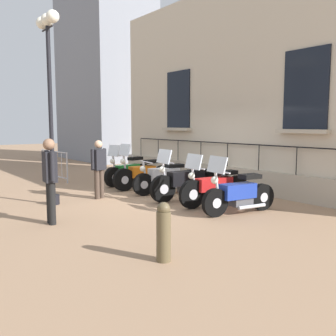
{
  "coord_description": "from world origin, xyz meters",
  "views": [
    {
      "loc": [
        6.04,
        8.07,
        1.99
      ],
      "look_at": [
        -0.09,
        0.0,
        0.8
      ],
      "focal_mm": 40.25,
      "sensor_mm": 36.0,
      "label": 1
    }
  ],
  "objects_px": {
    "crowd_barrier": "(54,164)",
    "bollard": "(164,232)",
    "motorcycle_white": "(165,178)",
    "pedestrian_standing": "(99,166)",
    "motorcycle_orange": "(143,175)",
    "motorcycle_black": "(187,182)",
    "motorcycle_red": "(215,187)",
    "motorcycle_blue": "(239,194)",
    "motorcycle_green": "(128,172)",
    "pedestrian_walking": "(50,176)",
    "lamppost": "(49,74)"
  },
  "relations": [
    {
      "from": "motorcycle_green",
      "to": "motorcycle_red",
      "type": "bearing_deg",
      "value": 90.26
    },
    {
      "from": "crowd_barrier",
      "to": "bollard",
      "type": "height_order",
      "value": "crowd_barrier"
    },
    {
      "from": "motorcycle_orange",
      "to": "bollard",
      "type": "xyz_separation_m",
      "value": [
        3.17,
        5.33,
        0.0
      ]
    },
    {
      "from": "lamppost",
      "to": "motorcycle_red",
      "type": "bearing_deg",
      "value": 140.93
    },
    {
      "from": "motorcycle_blue",
      "to": "lamppost",
      "type": "bearing_deg",
      "value": -49.53
    },
    {
      "from": "crowd_barrier",
      "to": "motorcycle_blue",
      "type": "bearing_deg",
      "value": 100.7
    },
    {
      "from": "motorcycle_black",
      "to": "pedestrian_standing",
      "type": "distance_m",
      "value": 2.39
    },
    {
      "from": "motorcycle_white",
      "to": "pedestrian_walking",
      "type": "bearing_deg",
      "value": 18.41
    },
    {
      "from": "motorcycle_black",
      "to": "motorcycle_blue",
      "type": "relative_size",
      "value": 1.16
    },
    {
      "from": "motorcycle_red",
      "to": "bollard",
      "type": "bearing_deg",
      "value": 35.01
    },
    {
      "from": "motorcycle_orange",
      "to": "motorcycle_white",
      "type": "distance_m",
      "value": 1.05
    },
    {
      "from": "bollard",
      "to": "pedestrian_walking",
      "type": "xyz_separation_m",
      "value": [
        0.56,
        -3.02,
        0.53
      ]
    },
    {
      "from": "motorcycle_black",
      "to": "pedestrian_standing",
      "type": "bearing_deg",
      "value": -40.56
    },
    {
      "from": "motorcycle_black",
      "to": "motorcycle_white",
      "type": "bearing_deg",
      "value": -92.63
    },
    {
      "from": "pedestrian_standing",
      "to": "pedestrian_walking",
      "type": "distance_m",
      "value": 2.62
    },
    {
      "from": "lamppost",
      "to": "bollard",
      "type": "relative_size",
      "value": 5.22
    },
    {
      "from": "motorcycle_green",
      "to": "motorcycle_red",
      "type": "xyz_separation_m",
      "value": [
        -0.02,
        4.03,
        0.04
      ]
    },
    {
      "from": "motorcycle_red",
      "to": "bollard",
      "type": "xyz_separation_m",
      "value": [
        3.24,
        2.27,
        -0.01
      ]
    },
    {
      "from": "bollard",
      "to": "pedestrian_walking",
      "type": "bearing_deg",
      "value": -79.58
    },
    {
      "from": "crowd_barrier",
      "to": "pedestrian_walking",
      "type": "relative_size",
      "value": 1.21
    },
    {
      "from": "crowd_barrier",
      "to": "bollard",
      "type": "relative_size",
      "value": 2.36
    },
    {
      "from": "motorcycle_white",
      "to": "pedestrian_standing",
      "type": "distance_m",
      "value": 1.95
    },
    {
      "from": "motorcycle_orange",
      "to": "motorcycle_black",
      "type": "relative_size",
      "value": 0.92
    },
    {
      "from": "crowd_barrier",
      "to": "motorcycle_orange",
      "type": "bearing_deg",
      "value": 113.42
    },
    {
      "from": "pedestrian_standing",
      "to": "motorcycle_red",
      "type": "bearing_deg",
      "value": 126.43
    },
    {
      "from": "motorcycle_orange",
      "to": "motorcycle_green",
      "type": "bearing_deg",
      "value": -93.22
    },
    {
      "from": "crowd_barrier",
      "to": "pedestrian_walking",
      "type": "distance_m",
      "value": 6.2
    },
    {
      "from": "motorcycle_orange",
      "to": "motorcycle_white",
      "type": "height_order",
      "value": "motorcycle_orange"
    },
    {
      "from": "motorcycle_orange",
      "to": "motorcycle_red",
      "type": "bearing_deg",
      "value": 91.36
    },
    {
      "from": "motorcycle_blue",
      "to": "motorcycle_black",
      "type": "bearing_deg",
      "value": -93.11
    },
    {
      "from": "motorcycle_green",
      "to": "motorcycle_black",
      "type": "relative_size",
      "value": 0.87
    },
    {
      "from": "motorcycle_red",
      "to": "motorcycle_orange",
      "type": "bearing_deg",
      "value": -88.64
    },
    {
      "from": "motorcycle_black",
      "to": "bollard",
      "type": "relative_size",
      "value": 2.57
    },
    {
      "from": "motorcycle_blue",
      "to": "pedestrian_walking",
      "type": "xyz_separation_m",
      "value": [
        3.63,
        -1.67,
        0.53
      ]
    },
    {
      "from": "motorcycle_green",
      "to": "motorcycle_black",
      "type": "bearing_deg",
      "value": 89.2
    },
    {
      "from": "motorcycle_black",
      "to": "motorcycle_blue",
      "type": "height_order",
      "value": "motorcycle_black"
    },
    {
      "from": "motorcycle_orange",
      "to": "lamppost",
      "type": "height_order",
      "value": "lamppost"
    },
    {
      "from": "motorcycle_black",
      "to": "bollard",
      "type": "height_order",
      "value": "motorcycle_black"
    },
    {
      "from": "motorcycle_red",
      "to": "motorcycle_blue",
      "type": "bearing_deg",
      "value": 79.91
    },
    {
      "from": "motorcycle_orange",
      "to": "crowd_barrier",
      "type": "bearing_deg",
      "value": -66.58
    },
    {
      "from": "motorcycle_orange",
      "to": "bollard",
      "type": "distance_m",
      "value": 6.2
    },
    {
      "from": "bollard",
      "to": "motorcycle_red",
      "type": "bearing_deg",
      "value": -144.99
    },
    {
      "from": "motorcycle_green",
      "to": "crowd_barrier",
      "type": "bearing_deg",
      "value": -58.05
    },
    {
      "from": "motorcycle_orange",
      "to": "motorcycle_black",
      "type": "xyz_separation_m",
      "value": [
        -0.01,
        2.09,
        0.03
      ]
    },
    {
      "from": "motorcycle_green",
      "to": "motorcycle_black",
      "type": "height_order",
      "value": "motorcycle_black"
    },
    {
      "from": "motorcycle_blue",
      "to": "bollard",
      "type": "xyz_separation_m",
      "value": [
        3.08,
        1.35,
        0.01
      ]
    },
    {
      "from": "motorcycle_red",
      "to": "motorcycle_blue",
      "type": "xyz_separation_m",
      "value": [
        0.16,
        0.92,
        -0.02
      ]
    },
    {
      "from": "motorcycle_blue",
      "to": "crowd_barrier",
      "type": "xyz_separation_m",
      "value": [
        1.41,
        -7.45,
        0.13
      ]
    },
    {
      "from": "motorcycle_red",
      "to": "pedestrian_walking",
      "type": "relative_size",
      "value": 1.23
    },
    {
      "from": "motorcycle_orange",
      "to": "motorcycle_black",
      "type": "distance_m",
      "value": 2.09
    }
  ]
}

